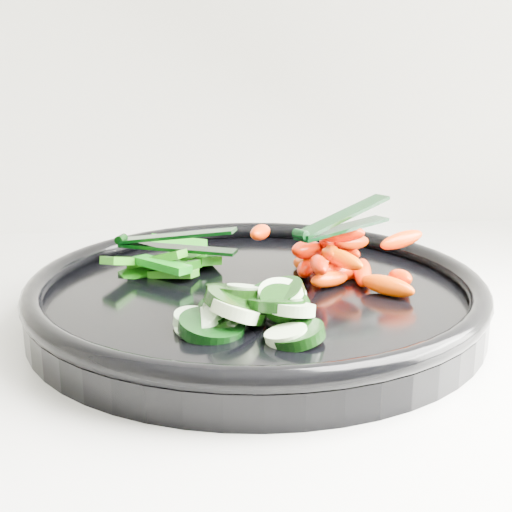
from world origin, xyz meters
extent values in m
cube|color=silver|center=(0.00, 1.70, 0.92)|extent=(2.02, 0.62, 0.03)
cylinder|color=black|center=(0.12, 1.68, 0.94)|extent=(0.46, 0.46, 0.02)
torus|color=black|center=(0.12, 1.68, 0.96)|extent=(0.47, 0.47, 0.02)
cylinder|color=black|center=(0.09, 1.62, 0.96)|extent=(0.04, 0.04, 0.02)
cylinder|color=beige|center=(0.09, 1.61, 0.96)|extent=(0.05, 0.05, 0.02)
cylinder|color=black|center=(0.13, 1.57, 0.96)|extent=(0.06, 0.06, 0.02)
cylinder|color=beige|center=(0.13, 1.57, 0.96)|extent=(0.04, 0.04, 0.02)
cylinder|color=black|center=(0.09, 1.63, 0.96)|extent=(0.05, 0.05, 0.02)
cylinder|color=beige|center=(0.09, 1.64, 0.96)|extent=(0.05, 0.05, 0.02)
cylinder|color=black|center=(0.07, 1.61, 0.96)|extent=(0.06, 0.06, 0.01)
cylinder|color=beige|center=(0.07, 1.60, 0.96)|extent=(0.04, 0.04, 0.01)
cylinder|color=black|center=(0.08, 1.60, 0.96)|extent=(0.07, 0.07, 0.02)
cylinder|color=#B7D0A7|center=(0.06, 1.61, 0.96)|extent=(0.04, 0.04, 0.01)
cylinder|color=black|center=(0.08, 1.60, 0.96)|extent=(0.04, 0.04, 0.02)
cylinder|color=#D4F7C5|center=(0.07, 1.60, 0.96)|extent=(0.04, 0.04, 0.02)
cylinder|color=black|center=(0.13, 1.63, 0.97)|extent=(0.05, 0.05, 0.03)
cylinder|color=beige|center=(0.13, 1.62, 0.97)|extent=(0.03, 0.04, 0.02)
cylinder|color=black|center=(0.10, 1.64, 0.97)|extent=(0.06, 0.06, 0.02)
cylinder|color=beige|center=(0.10, 1.64, 0.97)|extent=(0.04, 0.04, 0.01)
cylinder|color=black|center=(0.09, 1.61, 0.97)|extent=(0.06, 0.06, 0.03)
cylinder|color=beige|center=(0.09, 1.60, 0.97)|extent=(0.04, 0.04, 0.03)
cylinder|color=black|center=(0.13, 1.61, 0.97)|extent=(0.05, 0.05, 0.03)
cylinder|color=#D7ECBD|center=(0.13, 1.62, 0.97)|extent=(0.05, 0.05, 0.03)
cylinder|color=black|center=(0.12, 1.63, 0.97)|extent=(0.06, 0.06, 0.02)
cylinder|color=#D3F7C5|center=(0.13, 1.63, 0.97)|extent=(0.03, 0.03, 0.02)
cylinder|color=black|center=(0.12, 1.61, 0.97)|extent=(0.04, 0.04, 0.02)
cylinder|color=beige|center=(0.13, 1.60, 0.97)|extent=(0.04, 0.04, 0.02)
ellipsoid|color=#FB2D00|center=(0.21, 1.69, 0.96)|extent=(0.03, 0.05, 0.02)
ellipsoid|color=#FF2A00|center=(0.18, 1.68, 0.96)|extent=(0.04, 0.04, 0.02)
ellipsoid|color=#F45800|center=(0.22, 1.66, 0.96)|extent=(0.05, 0.05, 0.02)
ellipsoid|color=#F02E00|center=(0.17, 1.73, 0.96)|extent=(0.03, 0.04, 0.02)
ellipsoid|color=#F10E00|center=(0.24, 1.68, 0.96)|extent=(0.02, 0.05, 0.03)
ellipsoid|color=#FF2A00|center=(0.16, 1.71, 0.96)|extent=(0.02, 0.04, 0.02)
ellipsoid|color=#FF3100|center=(0.19, 1.70, 0.96)|extent=(0.05, 0.03, 0.02)
ellipsoid|color=#FF3100|center=(0.21, 1.76, 0.96)|extent=(0.04, 0.05, 0.03)
ellipsoid|color=red|center=(0.18, 1.75, 0.96)|extent=(0.03, 0.05, 0.02)
ellipsoid|color=#FF2A00|center=(0.17, 1.68, 0.98)|extent=(0.02, 0.05, 0.02)
ellipsoid|color=red|center=(0.19, 1.74, 0.98)|extent=(0.04, 0.05, 0.03)
ellipsoid|color=#F64000|center=(0.19, 1.71, 0.98)|extent=(0.02, 0.04, 0.02)
ellipsoid|color=#F64A00|center=(0.19, 1.69, 0.98)|extent=(0.04, 0.05, 0.02)
ellipsoid|color=#F33500|center=(0.17, 1.72, 0.98)|extent=(0.05, 0.05, 0.03)
ellipsoid|color=#FD1E00|center=(0.21, 1.74, 0.98)|extent=(0.05, 0.04, 0.02)
ellipsoid|color=#F52C00|center=(0.20, 1.72, 0.99)|extent=(0.04, 0.03, 0.02)
ellipsoid|color=#FF1600|center=(0.13, 1.73, 0.99)|extent=(0.03, 0.04, 0.02)
ellipsoid|color=#FC3D00|center=(0.24, 1.70, 0.99)|extent=(0.05, 0.03, 0.02)
cube|color=#1F6309|center=(0.06, 1.76, 0.96)|extent=(0.03, 0.06, 0.02)
cube|color=#156A0A|center=(0.06, 1.75, 0.96)|extent=(0.04, 0.07, 0.03)
cube|color=#1D6B0A|center=(0.07, 1.76, 0.96)|extent=(0.04, 0.06, 0.02)
cube|color=#09670D|center=(0.05, 1.72, 0.96)|extent=(0.05, 0.03, 0.01)
cube|color=#09640A|center=(0.04, 1.75, 0.96)|extent=(0.08, 0.05, 0.03)
cube|color=#1B6F0A|center=(0.04, 1.74, 0.97)|extent=(0.06, 0.04, 0.02)
cube|color=#09660A|center=(0.01, 1.73, 0.97)|extent=(0.04, 0.05, 0.02)
cube|color=#0A6C10|center=(0.04, 1.72, 0.97)|extent=(0.05, 0.05, 0.01)
cube|color=#09600A|center=(0.06, 1.79, 0.97)|extent=(0.05, 0.02, 0.02)
cylinder|color=black|center=(0.15, 1.68, 1.00)|extent=(0.01, 0.01, 0.01)
cube|color=black|center=(0.20, 1.71, 1.00)|extent=(0.10, 0.08, 0.00)
cube|color=black|center=(0.20, 1.71, 1.01)|extent=(0.10, 0.08, 0.02)
cylinder|color=black|center=(0.00, 1.77, 0.98)|extent=(0.01, 0.01, 0.01)
cube|color=black|center=(0.05, 1.75, 0.97)|extent=(0.11, 0.06, 0.00)
cube|color=black|center=(0.05, 1.75, 0.99)|extent=(0.11, 0.06, 0.02)
camera|label=1|loc=(0.05, 1.13, 1.15)|focal=50.00mm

